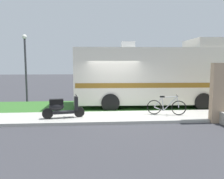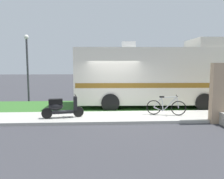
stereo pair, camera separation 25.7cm
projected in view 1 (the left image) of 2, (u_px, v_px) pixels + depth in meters
name	position (u px, v px, depth m)	size (l,w,h in m)	color
ground_plane	(114.00, 113.00, 11.15)	(80.00, 80.00, 0.00)	#38383D
sidewalk	(116.00, 117.00, 9.96)	(24.00, 2.00, 0.12)	#ADAAA3
grass_strip	(112.00, 106.00, 12.63)	(24.00, 3.40, 0.08)	#336628
motorhome_rv	(152.00, 75.00, 12.54)	(8.07, 2.95, 3.67)	silver
scooter	(62.00, 107.00, 9.51)	(1.72, 0.59, 0.97)	black
bicycle	(166.00, 106.00, 10.15)	(1.66, 0.58, 0.88)	black
pickup_truck_near	(133.00, 82.00, 17.45)	(5.55, 2.38, 1.90)	#1E478C
street_lamp_post	(25.00, 61.00, 14.04)	(0.28, 0.28, 4.12)	#333338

